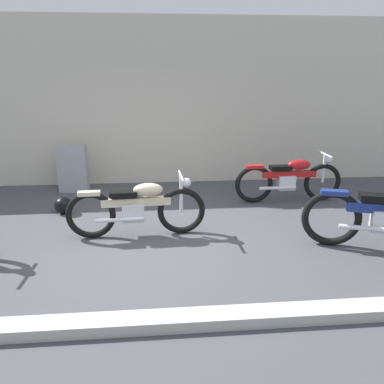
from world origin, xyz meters
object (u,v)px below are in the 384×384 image
at_px(stone_marker, 73,169).
at_px(motorcycle_red, 290,179).
at_px(helmet, 63,205).
at_px(motorcycle_cream, 138,208).

relative_size(stone_marker, motorcycle_red, 0.47).
xyz_separation_m(helmet, motorcycle_red, (4.00, 0.28, 0.28)).
relative_size(stone_marker, motorcycle_cream, 0.47).
bearing_deg(helmet, stone_marker, 93.45).
height_order(helmet, motorcycle_red, motorcycle_red).
relative_size(helmet, motorcycle_red, 0.15).
bearing_deg(motorcycle_cream, helmet, 139.44).
bearing_deg(motorcycle_cream, stone_marker, 118.82).
bearing_deg(motorcycle_red, motorcycle_cream, -155.01).
bearing_deg(stone_marker, helmet, -86.55).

